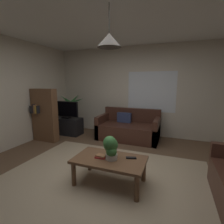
# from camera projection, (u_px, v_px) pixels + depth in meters

# --- Properties ---
(floor) EXTENTS (5.16, 5.00, 0.02)m
(floor) POSITION_uv_depth(u_px,v_px,m) (106.00, 176.00, 2.85)
(floor) COLOR brown
(floor) RESTS_ON ground
(rug) EXTENTS (3.35, 2.75, 0.01)m
(rug) POSITION_uv_depth(u_px,v_px,m) (101.00, 182.00, 2.67)
(rug) COLOR tan
(rug) RESTS_ON ground
(wall_back) EXTENTS (5.28, 0.06, 2.59)m
(wall_back) POSITION_uv_depth(u_px,v_px,m) (139.00, 92.00, 4.95)
(wall_back) COLOR beige
(wall_back) RESTS_ON ground
(ceiling) EXTENTS (5.16, 5.00, 0.02)m
(ceiling) POSITION_uv_depth(u_px,v_px,m) (104.00, 8.00, 2.40)
(ceiling) COLOR white
(window_pane) EXTENTS (1.35, 0.01, 1.14)m
(window_pane) POSITION_uv_depth(u_px,v_px,m) (151.00, 92.00, 4.80)
(window_pane) COLOR white
(couch_under_window) EXTENTS (1.65, 0.88, 0.82)m
(couch_under_window) POSITION_uv_depth(u_px,v_px,m) (128.00, 129.00, 4.70)
(couch_under_window) COLOR #47281E
(couch_under_window) RESTS_ON ground
(coffee_table) EXTENTS (1.09, 0.62, 0.41)m
(coffee_table) POSITION_uv_depth(u_px,v_px,m) (110.00, 162.00, 2.58)
(coffee_table) COLOR brown
(coffee_table) RESTS_ON ground
(book_on_table_0) EXTENTS (0.17, 0.13, 0.02)m
(book_on_table_0) POSITION_uv_depth(u_px,v_px,m) (101.00, 157.00, 2.60)
(book_on_table_0) COLOR #B22D2D
(book_on_table_0) RESTS_ON coffee_table
(book_on_table_1) EXTENTS (0.16, 0.12, 0.02)m
(book_on_table_1) POSITION_uv_depth(u_px,v_px,m) (101.00, 156.00, 2.59)
(book_on_table_1) COLOR #99663F
(book_on_table_1) RESTS_ON coffee_table
(remote_on_table_0) EXTENTS (0.17, 0.10, 0.02)m
(remote_on_table_0) POSITION_uv_depth(u_px,v_px,m) (131.00, 158.00, 2.56)
(remote_on_table_0) COLOR black
(remote_on_table_0) RESTS_ON coffee_table
(potted_plant_on_table) EXTENTS (0.22, 0.24, 0.37)m
(potted_plant_on_table) POSITION_uv_depth(u_px,v_px,m) (111.00, 146.00, 2.51)
(potted_plant_on_table) COLOR beige
(potted_plant_on_table) RESTS_ON coffee_table
(tv_stand) EXTENTS (0.90, 0.44, 0.50)m
(tv_stand) POSITION_uv_depth(u_px,v_px,m) (67.00, 126.00, 5.13)
(tv_stand) COLOR black
(tv_stand) RESTS_ON ground
(tv) EXTENTS (0.81, 0.16, 0.51)m
(tv) POSITION_uv_depth(u_px,v_px,m) (66.00, 110.00, 5.02)
(tv) COLOR black
(tv) RESTS_ON tv_stand
(potted_palm_corner) EXTENTS (0.86, 0.79, 1.21)m
(potted_palm_corner) POSITION_uv_depth(u_px,v_px,m) (71.00, 115.00, 5.55)
(potted_palm_corner) COLOR brown
(potted_palm_corner) RESTS_ON ground
(bookshelf_corner) EXTENTS (0.70, 0.31, 1.40)m
(bookshelf_corner) POSITION_uv_depth(u_px,v_px,m) (44.00, 115.00, 4.47)
(bookshelf_corner) COLOR brown
(bookshelf_corner) RESTS_ON ground
(pendant_lamp) EXTENTS (0.33, 0.33, 0.56)m
(pendant_lamp) POSITION_uv_depth(u_px,v_px,m) (109.00, 40.00, 2.27)
(pendant_lamp) COLOR black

